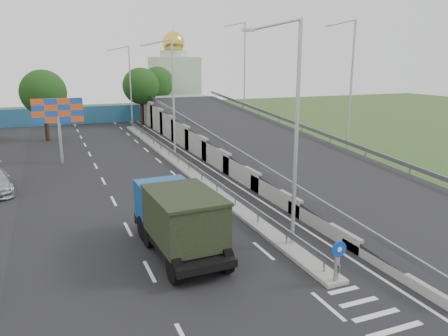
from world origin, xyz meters
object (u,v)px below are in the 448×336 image
sign_bollard (337,261)px  church (174,80)px  lamp_post_near (293,124)px  dump_truck (178,217)px  lamp_post_far (129,82)px  lamp_post_mid (171,93)px  billboard (58,114)px

sign_bollard → church: 58.84m
lamp_post_near → church: bearing=79.6°
sign_bollard → lamp_post_near: bearing=88.4°
dump_truck → lamp_post_near: bearing=-18.8°
lamp_post_far → church: church is taller
lamp_post_far → dump_truck: (-4.91, -38.55, -4.12)m
lamp_post_mid → lamp_post_far: 20.00m
lamp_post_mid → church: size_ratio=0.73×
lamp_post_near → sign_bollard: bearing=-91.6°
lamp_post_near → church: church is taller
lamp_post_mid → lamp_post_far: size_ratio=1.00×
lamp_post_mid → sign_bollard: bearing=-90.3°
sign_bollard → lamp_post_mid: size_ratio=0.17×
sign_bollard → church: church is taller
church → dump_truck: church is taller
sign_bollard → dump_truck: bearing=132.3°
billboard → lamp_post_mid: bearing=-12.4°
billboard → dump_truck: (4.20, -20.55, -2.50)m
lamp_post_far → billboard: size_ratio=1.83×
lamp_post_near → dump_truck: bearing=163.6°
church → dump_truck: bearing=-105.7°
sign_bollard → lamp_post_mid: lamp_post_mid is taller
lamp_post_near → church: (9.89, 54.00, -0.50)m
lamp_post_mid → church: bearing=73.8°
lamp_post_mid → lamp_post_far: same height
lamp_post_near → church: 54.90m
sign_bollard → lamp_post_near: lamp_post_near is taller
sign_bollard → dump_truck: (-4.80, 5.27, 0.65)m
sign_bollard → lamp_post_near: 6.12m
sign_bollard → lamp_post_mid: bearing=89.7°
billboard → dump_truck: billboard is taller
church → billboard: size_ratio=2.51×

